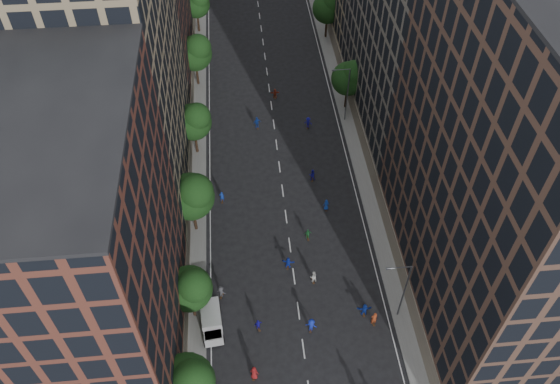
% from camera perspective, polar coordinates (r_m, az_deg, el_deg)
% --- Properties ---
extents(ground, '(240.00, 240.00, 0.00)m').
position_cam_1_polar(ground, '(77.61, -0.33, 4.72)').
color(ground, black).
rests_on(ground, ground).
extents(sidewalk_left, '(4.00, 105.00, 0.15)m').
position_cam_1_polar(sidewalk_left, '(83.40, -9.11, 7.65)').
color(sidewalk_left, slate).
rests_on(sidewalk_left, ground).
extents(sidewalk_right, '(4.00, 105.00, 0.15)m').
position_cam_1_polar(sidewalk_right, '(84.79, 7.41, 8.63)').
color(sidewalk_right, slate).
rests_on(sidewalk_right, ground).
extents(bldg_left_a, '(14.00, 22.00, 30.00)m').
position_cam_1_polar(bldg_left_a, '(48.81, -20.13, -6.87)').
color(bldg_left_a, '#562B21').
rests_on(bldg_left_a, ground).
extents(bldg_left_b, '(14.00, 26.00, 34.00)m').
position_cam_1_polar(bldg_left_b, '(64.53, -17.40, 11.65)').
color(bldg_left_b, '#7F6F53').
rests_on(bldg_left_b, ground).
extents(bldg_right_a, '(14.00, 30.00, 36.00)m').
position_cam_1_polar(bldg_right_a, '(52.71, 23.24, 1.85)').
color(bldg_right_a, '#4C3429').
rests_on(bldg_right_a, ground).
extents(bldg_right_b, '(14.00, 28.00, 33.00)m').
position_cam_1_polar(bldg_right_b, '(74.75, 14.67, 16.98)').
color(bldg_right_b, '#5E574E').
rests_on(bldg_right_b, ground).
extents(tree_left_0, '(5.20, 5.20, 8.83)m').
position_cam_1_polar(tree_left_0, '(51.24, -9.57, -18.99)').
color(tree_left_0, black).
rests_on(tree_left_0, ground).
extents(tree_left_1, '(4.80, 4.80, 8.21)m').
position_cam_1_polar(tree_left_1, '(56.43, -9.32, -9.84)').
color(tree_left_1, black).
rests_on(tree_left_1, ground).
extents(tree_left_2, '(5.60, 5.60, 9.45)m').
position_cam_1_polar(tree_left_2, '(63.20, -9.18, -0.33)').
color(tree_left_2, black).
rests_on(tree_left_2, ground).
extents(tree_left_3, '(5.00, 5.00, 8.58)m').
position_cam_1_polar(tree_left_3, '(73.80, -8.96, 7.39)').
color(tree_left_3, black).
rests_on(tree_left_3, ground).
extents(tree_left_4, '(5.40, 5.40, 9.08)m').
position_cam_1_polar(tree_left_4, '(86.59, -8.82, 14.27)').
color(tree_left_4, black).
rests_on(tree_left_4, ground).
extents(tree_left_5, '(4.80, 4.80, 8.33)m').
position_cam_1_polar(tree_left_5, '(100.65, -8.69, 18.99)').
color(tree_left_5, black).
rests_on(tree_left_5, ground).
extents(tree_right_a, '(5.00, 5.00, 8.39)m').
position_cam_1_polar(tree_right_a, '(81.64, 7.31, 11.82)').
color(tree_right_a, black).
rests_on(tree_right_a, ground).
extents(tree_right_b, '(5.20, 5.20, 8.83)m').
position_cam_1_polar(tree_right_b, '(98.15, 5.13, 18.74)').
color(tree_right_b, black).
rests_on(tree_right_b, ground).
extents(streetlamp_near, '(2.64, 0.22, 9.06)m').
position_cam_1_polar(streetlamp_near, '(57.47, 12.72, -9.83)').
color(streetlamp_near, '#595B60').
rests_on(streetlamp_near, ground).
extents(streetlamp_far, '(2.64, 0.22, 9.06)m').
position_cam_1_polar(streetlamp_far, '(79.46, 6.92, 10.34)').
color(streetlamp_far, '#595B60').
rests_on(streetlamp_far, ground).
extents(cargo_van, '(2.55, 4.76, 2.44)m').
position_cam_1_polar(cargo_van, '(59.08, -7.14, -13.26)').
color(cargo_van, '#B2B2B4').
rests_on(cargo_van, ground).
extents(skater_3, '(1.36, 1.05, 1.86)m').
position_cam_1_polar(skater_3, '(58.91, 3.28, -13.74)').
color(skater_3, '#1527AD').
rests_on(skater_3, ground).
extents(skater_4, '(0.99, 0.64, 1.56)m').
position_cam_1_polar(skater_4, '(59.07, -2.29, -13.69)').
color(skater_4, '#1B14A4').
rests_on(skater_4, ground).
extents(skater_5, '(1.63, 0.55, 1.75)m').
position_cam_1_polar(skater_5, '(60.49, 8.81, -12.07)').
color(skater_5, navy).
rests_on(skater_5, ground).
extents(skater_6, '(1.08, 0.90, 1.88)m').
position_cam_1_polar(skater_6, '(56.51, -2.71, -18.37)').
color(skater_6, maroon).
rests_on(skater_6, ground).
extents(skater_7, '(0.77, 0.56, 1.94)m').
position_cam_1_polar(skater_7, '(60.01, 9.80, -12.88)').
color(skater_7, '#993819').
rests_on(skater_7, ground).
extents(skater_8, '(0.89, 0.73, 1.70)m').
position_cam_1_polar(skater_8, '(62.21, 3.50, -8.84)').
color(skater_8, silver).
rests_on(skater_8, ground).
extents(skater_9, '(1.23, 0.99, 1.66)m').
position_cam_1_polar(skater_9, '(61.37, -6.16, -10.35)').
color(skater_9, '#3E3D42').
rests_on(skater_9, ground).
extents(skater_10, '(0.96, 0.50, 1.57)m').
position_cam_1_polar(skater_10, '(65.89, 2.93, -4.43)').
color(skater_10, '#1E6530').
rests_on(skater_10, ground).
extents(skater_11, '(1.58, 0.85, 1.63)m').
position_cam_1_polar(skater_11, '(63.23, 0.85, -7.43)').
color(skater_11, '#152EB1').
rests_on(skater_11, ground).
extents(skater_12, '(0.80, 0.55, 1.59)m').
position_cam_1_polar(skater_12, '(69.06, 4.85, -1.36)').
color(skater_12, '#153EB1').
rests_on(skater_12, ground).
extents(skater_13, '(0.64, 0.44, 1.67)m').
position_cam_1_polar(skater_13, '(70.08, -6.10, -0.51)').
color(skater_13, '#123298').
rests_on(skater_13, ground).
extents(skater_14, '(0.90, 0.72, 1.74)m').
position_cam_1_polar(skater_14, '(72.46, 3.38, 1.77)').
color(skater_14, '#14139A').
rests_on(skater_14, ground).
extents(skater_15, '(1.27, 0.97, 1.74)m').
position_cam_1_polar(skater_15, '(80.36, 2.95, 7.23)').
color(skater_15, '#16139B').
rests_on(skater_15, ground).
extents(skater_16, '(1.22, 0.79, 1.92)m').
position_cam_1_polar(skater_16, '(80.18, -2.41, 7.23)').
color(skater_16, '#12359A').
rests_on(skater_16, ground).
extents(skater_17, '(1.44, 0.49, 1.54)m').
position_cam_1_polar(skater_17, '(85.90, -0.53, 10.23)').
color(skater_17, '#A2301B').
rests_on(skater_17, ground).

